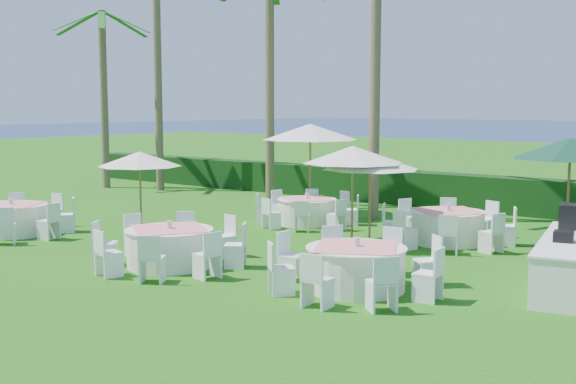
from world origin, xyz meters
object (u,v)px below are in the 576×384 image
at_px(buffet_table, 565,260).
at_px(umbrella_green, 570,148).
at_px(banquet_table_f, 448,226).
at_px(banquet_table_e, 307,211).
at_px(umbrella_c, 310,132).
at_px(umbrella_b, 353,155).
at_px(banquet_table_b, 170,246).
at_px(banquet_table_a, 11,219).
at_px(umbrella_a, 140,159).
at_px(umbrella_d, 370,161).
at_px(banquet_table_c, 356,267).

bearing_deg(buffet_table, umbrella_green, 105.94).
relative_size(banquet_table_f, umbrella_green, 1.18).
xyz_separation_m(banquet_table_e, umbrella_c, (-0.96, 1.49, 2.30)).
distance_m(banquet_table_e, buffet_table, 8.97).
height_order(umbrella_b, buffet_table, umbrella_b).
relative_size(banquet_table_e, umbrella_c, 1.00).
distance_m(banquet_table_b, umbrella_c, 8.53).
xyz_separation_m(banquet_table_a, umbrella_c, (4.49, 7.90, 2.27)).
bearing_deg(umbrella_a, banquet_table_a, -146.22).
bearing_deg(buffet_table, banquet_table_a, -166.11).
bearing_deg(banquet_table_b, umbrella_d, 64.86).
xyz_separation_m(umbrella_b, umbrella_green, (4.83, 1.74, 0.25)).
bearing_deg(buffet_table, umbrella_c, 154.62).
distance_m(banquet_table_b, umbrella_b, 5.28).
relative_size(umbrella_b, umbrella_green, 0.92).
distance_m(banquet_table_c, umbrella_d, 4.86).
xyz_separation_m(banquet_table_c, umbrella_d, (-2.13, 4.02, 1.70)).
xyz_separation_m(banquet_table_a, banquet_table_e, (5.45, 6.42, -0.04)).
distance_m(banquet_table_b, banquet_table_c, 4.45).
bearing_deg(banquet_table_c, buffet_table, 41.55).
bearing_deg(banquet_table_f, umbrella_b, -137.00).
xyz_separation_m(umbrella_a, umbrella_d, (5.63, 2.68, 0.04)).
xyz_separation_m(banquet_table_c, buffet_table, (3.11, 2.76, 0.07)).
distance_m(umbrella_c, umbrella_green, 8.78).
bearing_deg(umbrella_a, buffet_table, 7.38).
relative_size(banquet_table_c, umbrella_green, 1.22).
relative_size(banquet_table_e, banquet_table_f, 0.93).
bearing_deg(umbrella_green, banquet_table_b, -136.63).
xyz_separation_m(umbrella_c, umbrella_d, (4.18, -3.20, -0.56)).
bearing_deg(umbrella_b, umbrella_a, -154.84).
height_order(umbrella_a, umbrella_green, umbrella_green).
height_order(banquet_table_c, umbrella_b, umbrella_b).
distance_m(banquet_table_f, umbrella_a, 8.40).
relative_size(banquet_table_c, buffet_table, 0.80).
xyz_separation_m(banquet_table_e, banquet_table_f, (4.67, -0.21, 0.04)).
distance_m(banquet_table_a, umbrella_d, 10.01).
distance_m(banquet_table_b, umbrella_green, 9.44).
xyz_separation_m(banquet_table_b, banquet_table_f, (3.70, 6.30, -0.00)).
relative_size(banquet_table_c, umbrella_b, 1.32).
relative_size(banquet_table_f, buffet_table, 0.78).
relative_size(banquet_table_b, banquet_table_f, 1.03).
height_order(banquet_table_b, umbrella_green, umbrella_green).
bearing_deg(banquet_table_e, banquet_table_c, -47.02).
height_order(banquet_table_c, umbrella_a, umbrella_a).
xyz_separation_m(banquet_table_f, umbrella_b, (-1.85, -1.72, 1.87)).
bearing_deg(umbrella_b, banquet_table_b, -112.07).
height_order(banquet_table_f, buffet_table, buffet_table).
relative_size(banquet_table_c, umbrella_a, 1.48).
relative_size(banquet_table_e, umbrella_b, 1.19).
bearing_deg(banquet_table_a, umbrella_a, 33.78).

